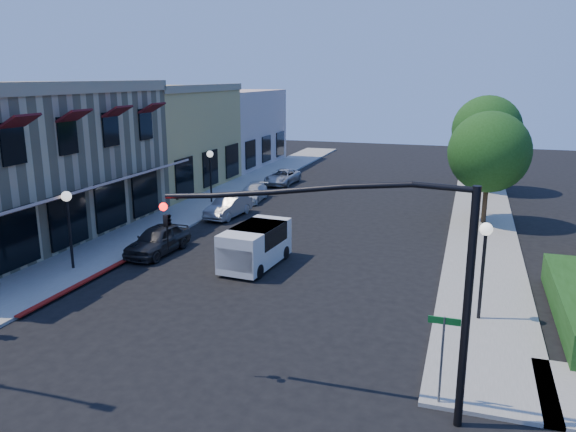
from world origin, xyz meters
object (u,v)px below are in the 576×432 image
(parked_car_c, at_px, (252,193))
(parked_car_d, at_px, (282,177))
(street_name_sign, at_px, (443,346))
(white_van, at_px, (255,244))
(lamppost_left_far, at_px, (210,163))
(street_tree_b, at_px, (487,130))
(parked_car_a, at_px, (158,240))
(lamppost_right_far, at_px, (481,172))
(street_tree_a, at_px, (489,152))
(parked_car_b, at_px, (228,207))
(signal_mast_arm, at_px, (377,259))
(lamppost_right_near, at_px, (485,247))
(lamppost_left_near, at_px, (68,210))

(parked_car_c, distance_m, parked_car_d, 6.47)
(street_name_sign, xyz_separation_m, white_van, (-8.56, 8.83, -0.63))
(lamppost_left_far, bearing_deg, street_tree_b, 30.03)
(street_name_sign, bearing_deg, parked_car_a, 146.36)
(parked_car_d, bearing_deg, parked_car_c, -86.78)
(street_name_sign, xyz_separation_m, lamppost_left_far, (-16.00, 19.80, 1.04))
(street_name_sign, relative_size, lamppost_right_far, 0.70)
(street_tree_b, distance_m, lamppost_left_far, 20.06)
(street_tree_a, xyz_separation_m, parked_car_b, (-14.73, -3.00, -3.56))
(signal_mast_arm, relative_size, white_van, 1.87)
(lamppost_right_near, xyz_separation_m, lamppost_right_far, (0.00, 16.00, 0.00))
(parked_car_b, bearing_deg, street_tree_a, 17.42)
(parked_car_c, bearing_deg, lamppost_right_far, -2.84)
(parked_car_a, bearing_deg, street_name_sign, -31.25)
(parked_car_b, bearing_deg, lamppost_left_far, 136.51)
(street_tree_b, height_order, parked_car_d, street_tree_b)
(lamppost_left_near, xyz_separation_m, lamppost_right_far, (17.00, 16.00, 0.00))
(parked_car_c, bearing_deg, lamppost_left_near, -102.63)
(street_tree_a, distance_m, lamppost_left_near, 22.30)
(lamppost_left_near, distance_m, parked_car_d, 22.33)
(lamppost_left_near, distance_m, parked_car_c, 15.96)
(signal_mast_arm, relative_size, parked_car_a, 1.98)
(lamppost_right_near, distance_m, parked_car_c, 21.57)
(street_tree_a, relative_size, lamppost_right_near, 1.82)
(street_tree_b, xyz_separation_m, parked_car_d, (-15.00, -1.90, -3.97))
(street_tree_a, height_order, parked_car_b, street_tree_a)
(lamppost_left_near, distance_m, lamppost_right_near, 17.00)
(parked_car_a, height_order, parked_car_b, parked_car_a)
(lamppost_left_near, xyz_separation_m, white_van, (7.44, 3.03, -1.67))
(street_tree_b, height_order, parked_car_a, street_tree_b)
(street_tree_a, distance_m, parked_car_c, 15.53)
(street_tree_b, height_order, signal_mast_arm, street_tree_b)
(lamppost_left_near, xyz_separation_m, parked_car_b, (2.57, 11.00, -2.10))
(lamppost_right_near, height_order, lamppost_right_far, same)
(street_tree_a, height_order, signal_mast_arm, street_tree_a)
(lamppost_right_near, relative_size, lamppost_right_far, 1.00)
(lamppost_right_near, relative_size, parked_car_b, 0.92)
(white_van, bearing_deg, parked_car_d, 105.08)
(signal_mast_arm, relative_size, lamppost_right_far, 2.24)
(white_van, bearing_deg, lamppost_right_far, 53.61)
(parked_car_c, bearing_deg, lamppost_left_far, -148.84)
(parked_car_c, height_order, parked_car_d, parked_car_d)
(lamppost_left_near, bearing_deg, lamppost_right_far, 43.26)
(lamppost_right_near, xyz_separation_m, parked_car_a, (-14.70, 3.32, -2.05))
(signal_mast_arm, distance_m, white_van, 12.16)
(street_tree_a, xyz_separation_m, parked_car_d, (-15.00, 8.10, -3.62))
(signal_mast_arm, distance_m, lamppost_left_far, 25.07)
(street_name_sign, bearing_deg, white_van, 134.11)
(signal_mast_arm, relative_size, street_name_sign, 3.20)
(parked_car_b, xyz_separation_m, parked_car_c, (-0.27, 4.64, -0.10))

